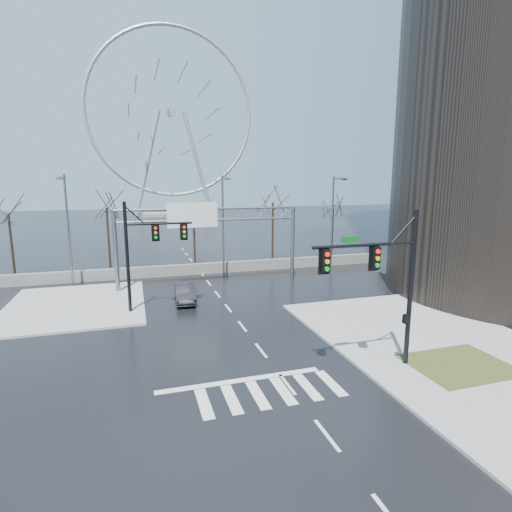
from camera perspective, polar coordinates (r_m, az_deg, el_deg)
name	(u,v)px	position (r m, az deg, el deg)	size (l,w,h in m)	color
ground	(261,350)	(23.00, 0.72, -13.33)	(260.00, 260.00, 0.00)	black
sidewalk_right_ext	(392,320)	(29.01, 18.80, -8.62)	(12.00, 10.00, 0.15)	gray
sidewalk_far	(76,305)	(33.62, -24.34, -6.39)	(10.00, 12.00, 0.15)	gray
grass_strip	(459,365)	(23.42, 27.07, -13.66)	(5.00, 4.00, 0.02)	#333D19
barrier_wall	(201,269)	(41.47, -7.80, -1.80)	(52.00, 0.50, 1.10)	slate
signal_mast_near	(388,275)	(20.25, 18.40, -2.64)	(5.52, 0.41, 8.00)	black
signal_mast_far	(144,246)	(29.33, -15.77, 1.34)	(4.72, 0.41, 8.00)	black
sign_gantry	(205,229)	(35.75, -7.24, 3.79)	(16.36, 0.40, 7.60)	slate
streetlight_left	(67,222)	(38.73, -25.37, 4.43)	(0.50, 2.55, 10.00)	slate
streetlight_mid	(224,218)	(39.27, -4.66, 5.46)	(0.50, 2.55, 10.00)	slate
streetlight_right	(334,215)	(43.47, 11.05, 5.78)	(0.50, 2.55, 10.00)	slate
tree_far_left	(9,221)	(45.66, -31.82, 4.23)	(3.50, 3.50, 7.00)	black
tree_left	(107,215)	(43.72, -20.52, 5.46)	(3.75, 3.75, 7.50)	black
tree_center	(194,220)	(45.18, -8.89, 5.11)	(3.25, 3.25, 6.50)	black
tree_right	(273,210)	(46.30, 2.42, 6.65)	(3.90, 3.90, 7.80)	black
tree_far_right	(333,215)	(50.05, 10.92, 5.83)	(3.40, 3.40, 6.80)	black
ferris_wheel	(171,120)	(116.82, -11.98, 18.52)	(45.00, 6.00, 50.91)	gray
car	(185,293)	(32.05, -10.16, -5.27)	(1.45, 4.16, 1.37)	black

